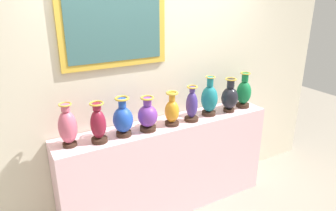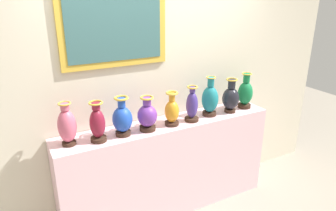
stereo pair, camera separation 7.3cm
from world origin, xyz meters
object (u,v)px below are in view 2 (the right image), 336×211
at_px(vase_amber, 172,111).
at_px(vase_emerald, 245,93).
at_px(vase_violet, 147,116).
at_px(vase_sapphire, 122,119).
at_px(vase_teal, 210,99).
at_px(vase_indigo, 192,106).
at_px(vase_onyx, 231,98).
at_px(vase_rose, 67,126).
at_px(vase_burgundy, 97,124).

xyz_separation_m(vase_amber, vase_emerald, (0.97, 0.04, 0.02)).
relative_size(vase_violet, vase_amber, 0.98).
xyz_separation_m(vase_sapphire, vase_teal, (0.99, 0.03, 0.02)).
xyz_separation_m(vase_sapphire, vase_amber, (0.51, -0.01, -0.01)).
relative_size(vase_indigo, vase_onyx, 0.98).
distance_m(vase_amber, vase_teal, 0.48).
distance_m(vase_violet, vase_emerald, 1.24).
bearing_deg(vase_emerald, vase_teal, -179.69).
relative_size(vase_rose, vase_amber, 1.13).
bearing_deg(vase_onyx, vase_amber, -179.69).
xyz_separation_m(vase_teal, vase_emerald, (0.49, 0.00, -0.01)).
height_order(vase_violet, vase_onyx, vase_onyx).
height_order(vase_burgundy, vase_onyx, vase_onyx).
height_order(vase_rose, vase_violet, vase_rose).
distance_m(vase_burgundy, vase_onyx, 1.48).
bearing_deg(vase_indigo, vase_burgundy, 179.90).
bearing_deg(vase_onyx, vase_indigo, -178.94).
height_order(vase_rose, vase_teal, vase_teal).
xyz_separation_m(vase_sapphire, vase_indigo, (0.74, -0.01, 0.00)).
xyz_separation_m(vase_rose, vase_violet, (0.73, -0.05, -0.03)).
distance_m(vase_burgundy, vase_indigo, 0.98).
distance_m(vase_burgundy, vase_emerald, 1.72).
bearing_deg(vase_emerald, vase_rose, 179.63).
height_order(vase_amber, vase_indigo, vase_indigo).
height_order(vase_rose, vase_burgundy, vase_rose).
relative_size(vase_rose, vase_indigo, 1.05).
distance_m(vase_rose, vase_sapphire, 0.49).
bearing_deg(vase_onyx, vase_burgundy, -179.70).
bearing_deg(vase_teal, vase_rose, 179.40).
bearing_deg(vase_violet, vase_onyx, 0.19).
distance_m(vase_amber, vase_indigo, 0.23).
bearing_deg(vase_onyx, vase_teal, 173.38).
bearing_deg(vase_sapphire, vase_amber, -0.96).
relative_size(vase_amber, vase_indigo, 0.93).
distance_m(vase_violet, vase_teal, 0.75).
relative_size(vase_amber, vase_emerald, 0.85).
bearing_deg(vase_burgundy, vase_violet, 0.51).
bearing_deg(vase_amber, vase_indigo, -1.32).
distance_m(vase_sapphire, vase_onyx, 1.25).
height_order(vase_amber, vase_teal, vase_teal).
bearing_deg(vase_sapphire, vase_indigo, -1.07).
bearing_deg(vase_amber, vase_emerald, 2.14).
relative_size(vase_indigo, vase_emerald, 0.92).
xyz_separation_m(vase_violet, vase_emerald, (1.24, 0.04, 0.02)).
bearing_deg(vase_amber, vase_burgundy, -179.72).
xyz_separation_m(vase_burgundy, vase_onyx, (1.48, 0.01, -0.00)).
relative_size(vase_sapphire, vase_violet, 1.10).
bearing_deg(vase_emerald, vase_amber, -177.86).
height_order(vase_indigo, vase_teal, vase_teal).
bearing_deg(vase_emerald, vase_onyx, -172.13).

